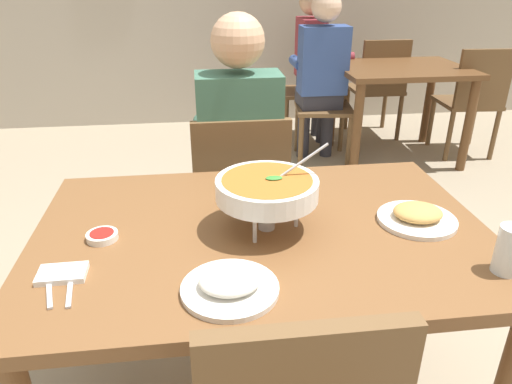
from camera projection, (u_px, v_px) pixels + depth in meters
dining_table_main at (262, 257)px, 1.48m from camera, size 1.36×0.91×0.76m
chair_diner_main at (240, 195)px, 2.20m from camera, size 0.44×0.44×0.90m
diner_main at (239, 145)px, 2.13m from camera, size 0.40×0.45×1.31m
curry_bowl at (267, 189)px, 1.38m from camera, size 0.33×0.30×0.26m
rice_plate at (230, 285)px, 1.15m from camera, size 0.24×0.24×0.06m
appetizer_plate at (417, 216)px, 1.46m from camera, size 0.24×0.24×0.06m
sauce_dish at (102, 236)px, 1.37m from camera, size 0.09×0.09×0.02m
napkin_folded at (62, 274)px, 1.21m from camera, size 0.12×0.08×0.02m
fork_utensil at (49, 288)px, 1.16m from camera, size 0.06×0.17×0.01m
spoon_utensil at (70, 286)px, 1.17m from camera, size 0.04×0.17×0.01m
drink_glass at (509, 252)px, 1.21m from camera, size 0.07×0.07×0.13m
dining_table_far at (400, 84)px, 3.78m from camera, size 1.00×0.80×0.76m
chair_bg_left at (323, 96)px, 3.87m from camera, size 0.49×0.49×0.90m
chair_bg_middle at (315, 83)px, 4.29m from camera, size 0.45×0.45×0.90m
chair_bg_right at (379, 83)px, 4.28m from camera, size 0.44×0.44×0.90m
chair_bg_corner at (473, 97)px, 3.85m from camera, size 0.47×0.47×0.90m
patron_bg_left at (321, 69)px, 3.67m from camera, size 0.40×0.45×1.31m
patron_bg_middle at (314, 57)px, 4.15m from camera, size 0.45×0.40×1.31m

